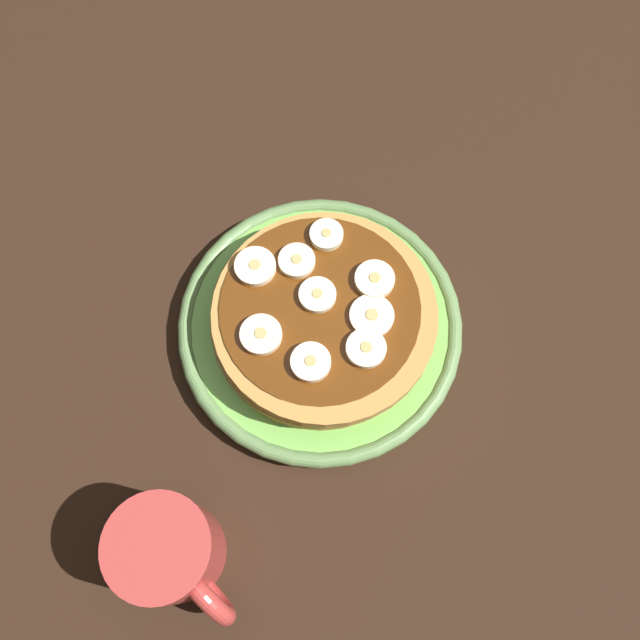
{
  "coord_description": "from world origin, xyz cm",
  "views": [
    {
      "loc": [
        14.33,
        -14.45,
        57.41
      ],
      "look_at": [
        0.0,
        0.0,
        2.7
      ],
      "focal_mm": 40.01,
      "sensor_mm": 36.0,
      "label": 1
    }
  ],
  "objects": [
    {
      "name": "banana_slice_4",
      "position": [
        2.74,
        -3.76,
        5.84
      ],
      "size": [
        3.1,
        3.1,
        0.95
      ],
      "color": "#FDE6C5",
      "rests_on": "pancake_stack"
    },
    {
      "name": "banana_slice_3",
      "position": [
        -3.98,
        4.75,
        5.81
      ],
      "size": [
        2.75,
        2.75,
        0.87
      ],
      "color": "#ECECC3",
      "rests_on": "pancake_stack"
    },
    {
      "name": "banana_slice_1",
      "position": [
        3.42,
        2.25,
        5.73
      ],
      "size": [
        3.5,
        3.5,
        0.73
      ],
      "color": "#FDE1C3",
      "rests_on": "pancake_stack"
    },
    {
      "name": "pancake_stack",
      "position": [
        -0.11,
        -0.19,
        3.66
      ],
      "size": [
        18.78,
        18.05,
        3.77
      ],
      "color": "#AD7C3F",
      "rests_on": "plate"
    },
    {
      "name": "banana_slice_2",
      "position": [
        -1.54,
        -4.88,
        5.79
      ],
      "size": [
        3.27,
        3.27,
        0.84
      ],
      "color": "#F9E1BC",
      "rests_on": "pancake_stack"
    },
    {
      "name": "banana_slice_8",
      "position": [
        -4.05,
        1.45,
        5.77
      ],
      "size": [
        2.97,
        2.97,
        0.8
      ],
      "color": "#FAE7C1",
      "rests_on": "pancake_stack"
    },
    {
      "name": "coffee_mug",
      "position": [
        5.31,
        -20.46,
        4.24
      ],
      "size": [
        10.61,
        7.45,
        8.22
      ],
      "color": "#B23833",
      "rests_on": "ground_plane"
    },
    {
      "name": "ground_plane",
      "position": [
        0.0,
        0.0,
        -1.5
      ],
      "size": [
        140.0,
        140.0,
        3.0
      ],
      "primitive_type": "cube",
      "color": "black"
    },
    {
      "name": "banana_slice_5",
      "position": [
        1.49,
        4.62,
        5.82
      ],
      "size": [
        3.19,
        3.19,
        0.9
      ],
      "color": "#FDE9BF",
      "rests_on": "pancake_stack"
    },
    {
      "name": "plate",
      "position": [
        0.0,
        0.0,
        1.17
      ],
      "size": [
        23.79,
        23.79,
        2.16
      ],
      "color": "#72B74C",
      "rests_on": "ground_plane"
    },
    {
      "name": "banana_slice_0",
      "position": [
        -0.8,
        0.52,
        5.77
      ],
      "size": [
        2.97,
        2.97,
        0.81
      ],
      "color": "#F0EEC4",
      "rests_on": "pancake_stack"
    },
    {
      "name": "banana_slice_7",
      "position": [
        4.94,
        -0.4,
        5.78
      ],
      "size": [
        3.13,
        3.13,
        0.83
      ],
      "color": "beige",
      "rests_on": "pancake_stack"
    },
    {
      "name": "banana_slice_6",
      "position": [
        -6.02,
        -1.24,
        5.81
      ],
      "size": [
        3.32,
        3.32,
        0.88
      ],
      "color": "#FEEBC4",
      "rests_on": "pancake_stack"
    }
  ]
}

